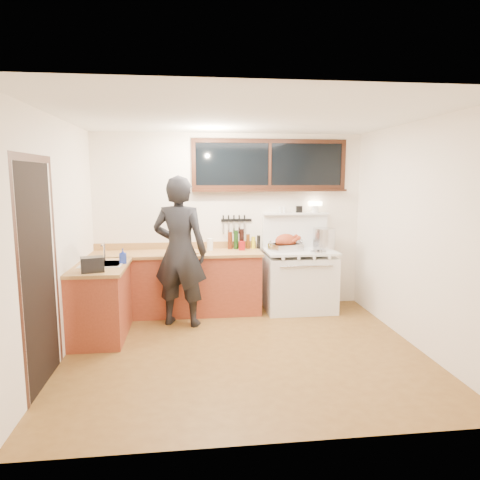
{
  "coord_description": "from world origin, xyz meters",
  "views": [
    {
      "loc": [
        -0.59,
        -4.62,
        1.97
      ],
      "look_at": [
        0.05,
        0.85,
        1.15
      ],
      "focal_mm": 32.0,
      "sensor_mm": 36.0,
      "label": 1
    }
  ],
  "objects": [
    {
      "name": "coffee_tin",
      "position": [
        0.16,
        1.51,
        0.97
      ],
      "size": [
        0.1,
        0.08,
        0.13
      ],
      "color": "maroon",
      "rests_on": "counter_back"
    },
    {
      "name": "man",
      "position": [
        -0.73,
        0.97,
        0.99
      ],
      "size": [
        0.83,
        0.67,
        1.99
      ],
      "color": "black",
      "rests_on": "ground"
    },
    {
      "name": "counter_back",
      "position": [
        -0.8,
        1.45,
        0.45
      ],
      "size": [
        2.44,
        0.64,
        1.0
      ],
      "color": "maroon",
      "rests_on": "ground"
    },
    {
      "name": "knife_strip",
      "position": [
        0.08,
        1.73,
        1.31
      ],
      "size": [
        0.46,
        0.03,
        0.28
      ],
      "color": "black",
      "rests_on": "room_shell"
    },
    {
      "name": "pitcher",
      "position": [
        -0.31,
        1.56,
        0.99
      ],
      "size": [
        0.12,
        0.12,
        0.17
      ],
      "color": "white",
      "rests_on": "counter_back"
    },
    {
      "name": "sink_unit",
      "position": [
        -1.68,
        0.7,
        0.85
      ],
      "size": [
        0.5,
        0.45,
        0.37
      ],
      "color": "white",
      "rests_on": "counter_left"
    },
    {
      "name": "counter_left",
      "position": [
        -1.7,
        0.62,
        0.45
      ],
      "size": [
        0.64,
        1.09,
        0.9
      ],
      "color": "maroon",
      "rests_on": "ground"
    },
    {
      "name": "stockpot",
      "position": [
        1.39,
        1.48,
        1.06
      ],
      "size": [
        0.39,
        0.39,
        0.31
      ],
      "color": "silver",
      "rests_on": "vintage_stove"
    },
    {
      "name": "back_window",
      "position": [
        0.6,
        1.72,
        2.06
      ],
      "size": [
        2.32,
        0.13,
        0.77
      ],
      "color": "black",
      "rests_on": "room_shell"
    },
    {
      "name": "vintage_stove",
      "position": [
        1.0,
        1.41,
        0.47
      ],
      "size": [
        1.02,
        0.74,
        1.6
      ],
      "color": "white",
      "rests_on": "ground"
    },
    {
      "name": "roast_turkey",
      "position": [
        0.79,
        1.41,
        1.0
      ],
      "size": [
        0.5,
        0.43,
        0.25
      ],
      "color": "silver",
      "rests_on": "vintage_stove"
    },
    {
      "name": "ground_plane",
      "position": [
        0.0,
        0.0,
        -0.01
      ],
      "size": [
        4.0,
        3.5,
        0.02
      ],
      "primitive_type": "cube",
      "color": "brown"
    },
    {
      "name": "cutting_board",
      "position": [
        -0.67,
        1.36,
        0.95
      ],
      "size": [
        0.4,
        0.32,
        0.13
      ],
      "color": "#A77942",
      "rests_on": "counter_back"
    },
    {
      "name": "left_doorway",
      "position": [
        -1.99,
        -0.55,
        1.09
      ],
      "size": [
        0.02,
        1.04,
        2.17
      ],
      "color": "black",
      "rests_on": "ground"
    },
    {
      "name": "toaster",
      "position": [
        -1.7,
        0.27,
        0.99
      ],
      "size": [
        0.28,
        0.23,
        0.17
      ],
      "color": "black",
      "rests_on": "counter_left"
    },
    {
      "name": "saucepan",
      "position": [
        1.03,
        1.69,
        0.96
      ],
      "size": [
        0.21,
        0.3,
        0.12
      ],
      "color": "silver",
      "rests_on": "vintage_stove"
    },
    {
      "name": "pot_lid",
      "position": [
        1.21,
        1.19,
        0.91
      ],
      "size": [
        0.28,
        0.28,
        0.04
      ],
      "color": "silver",
      "rests_on": "vintage_stove"
    },
    {
      "name": "soap_bottle",
      "position": [
        -1.43,
        0.73,
        0.99
      ],
      "size": [
        0.09,
        0.09,
        0.19
      ],
      "color": "#2137A6",
      "rests_on": "counter_left"
    },
    {
      "name": "room_shell",
      "position": [
        0.0,
        0.0,
        1.65
      ],
      "size": [
        4.1,
        3.6,
        2.65
      ],
      "color": "white",
      "rests_on": "ground"
    },
    {
      "name": "bottle_cluster",
      "position": [
        0.17,
        1.63,
        1.03
      ],
      "size": [
        0.49,
        0.07,
        0.3
      ],
      "color": "black",
      "rests_on": "counter_back"
    }
  ]
}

